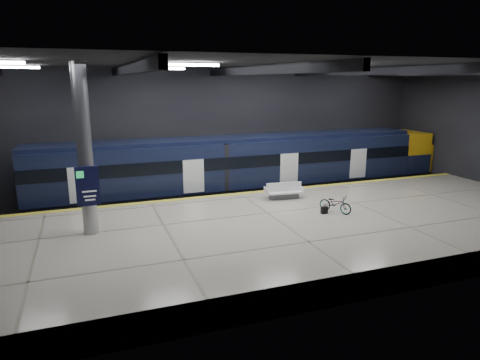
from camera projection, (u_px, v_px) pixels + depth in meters
ground at (259, 228)px, 21.64m from camera, size 30.00×30.00×0.00m
room_shell at (260, 114)px, 20.33m from camera, size 30.10×16.10×8.05m
platform at (281, 234)px, 19.23m from camera, size 30.00×11.00×1.10m
safety_strip at (241, 194)px, 23.90m from camera, size 30.00×0.40×0.01m
rails at (225, 199)px, 26.65m from camera, size 30.00×1.52×0.16m
train at (262, 165)px, 27.02m from camera, size 29.40×2.84×3.79m
bench at (284, 193)px, 22.86m from camera, size 2.08×1.05×0.88m
bicycle at (335, 204)px, 20.44m from camera, size 1.34×1.71×0.86m
pannier_bag at (324, 210)px, 20.30m from camera, size 0.31×0.19×0.35m
info_column at (85, 153)px, 16.99m from camera, size 0.90×0.78×6.90m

